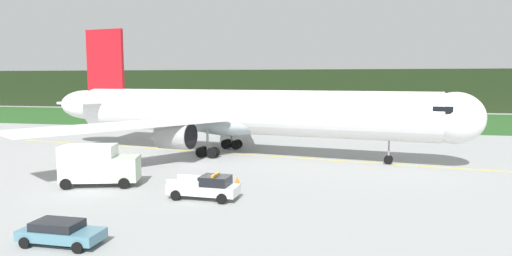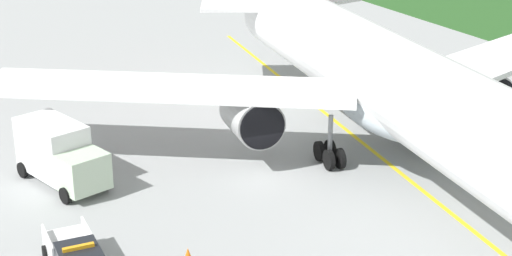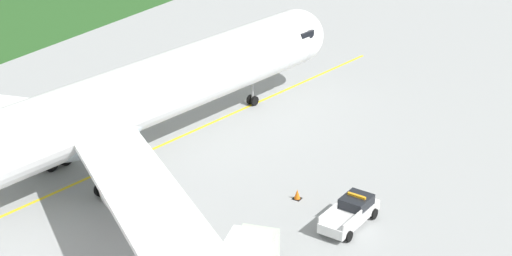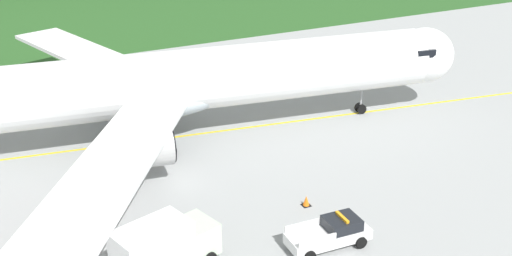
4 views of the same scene
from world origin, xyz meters
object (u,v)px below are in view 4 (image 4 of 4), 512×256
at_px(catering_truck, 163,247).
at_px(ops_pickup_truck, 331,233).
at_px(airliner, 179,82).
at_px(apron_cone, 306,201).

bearing_deg(catering_truck, ops_pickup_truck, -10.77).
height_order(airliner, apron_cone, airliner).
height_order(ops_pickup_truck, apron_cone, ops_pickup_truck).
xyz_separation_m(airliner, apron_cone, (3.65, -14.72, -4.54)).
bearing_deg(airliner, catering_truck, -113.29).
bearing_deg(apron_cone, airliner, 103.91).
bearing_deg(airliner, apron_cone, -76.09).
bearing_deg(apron_cone, catering_truck, -165.57).
xyz_separation_m(airliner, catering_truck, (-7.58, -17.61, -3.10)).
distance_m(ops_pickup_truck, apron_cone, 4.97).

